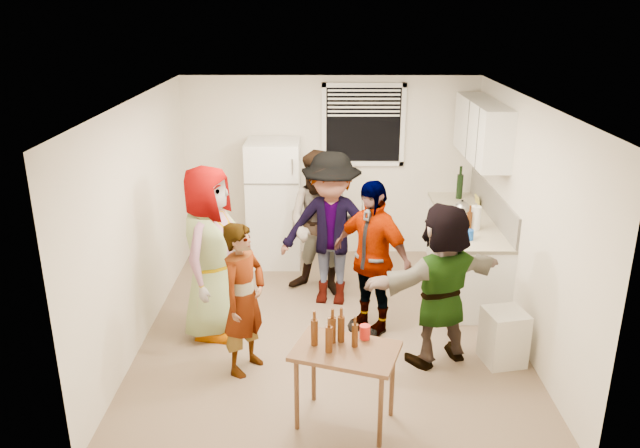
{
  "coord_description": "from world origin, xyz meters",
  "views": [
    {
      "loc": [
        -0.08,
        -6.13,
        3.4
      ],
      "look_at": [
        -0.12,
        0.2,
        1.15
      ],
      "focal_mm": 35.0,
      "sensor_mm": 36.0,
      "label": 1
    }
  ],
  "objects_px": {
    "guest_stripe": "(247,368)",
    "guest_back_right": "(331,301)",
    "beer_bottle_counter": "(468,231)",
    "serving_table": "(345,421)",
    "guest_black": "(369,329)",
    "wine_bottle": "(459,198)",
    "blue_cup": "(469,240)",
    "red_cup": "(365,338)",
    "trash_bin": "(503,339)",
    "guest_grey": "(215,332)",
    "beer_bottle_table": "(355,346)",
    "guest_orange": "(437,359)",
    "refrigerator": "(274,203)",
    "guest_back_left": "(321,292)",
    "kettle": "(461,214)"
  },
  "relations": [
    {
      "from": "red_cup",
      "to": "blue_cup",
      "type": "bearing_deg",
      "value": 55.4
    },
    {
      "from": "guest_stripe",
      "to": "guest_back_right",
      "type": "relative_size",
      "value": 0.82
    },
    {
      "from": "wine_bottle",
      "to": "guest_back_right",
      "type": "xyz_separation_m",
      "value": [
        -1.74,
        -1.29,
        -0.9
      ]
    },
    {
      "from": "beer_bottle_table",
      "to": "guest_black",
      "type": "bearing_deg",
      "value": 81.17
    },
    {
      "from": "kettle",
      "to": "serving_table",
      "type": "distance_m",
      "value": 3.44
    },
    {
      "from": "serving_table",
      "to": "guest_black",
      "type": "height_order",
      "value": "serving_table"
    },
    {
      "from": "refrigerator",
      "to": "serving_table",
      "type": "xyz_separation_m",
      "value": [
        0.85,
        -3.53,
        -0.85
      ]
    },
    {
      "from": "wine_bottle",
      "to": "blue_cup",
      "type": "relative_size",
      "value": 2.86
    },
    {
      "from": "beer_bottle_table",
      "to": "guest_orange",
      "type": "distance_m",
      "value": 1.49
    },
    {
      "from": "refrigerator",
      "to": "guest_black",
      "type": "distance_m",
      "value": 2.39
    },
    {
      "from": "guest_back_left",
      "to": "guest_back_right",
      "type": "height_order",
      "value": "guest_back_right"
    },
    {
      "from": "beer_bottle_counter",
      "to": "guest_grey",
      "type": "distance_m",
      "value": 3.11
    },
    {
      "from": "blue_cup",
      "to": "wine_bottle",
      "type": "bearing_deg",
      "value": 82.7
    },
    {
      "from": "wine_bottle",
      "to": "trash_bin",
      "type": "distance_m",
      "value": 2.71
    },
    {
      "from": "refrigerator",
      "to": "beer_bottle_table",
      "type": "distance_m",
      "value": 3.61
    },
    {
      "from": "guest_grey",
      "to": "guest_orange",
      "type": "distance_m",
      "value": 2.4
    },
    {
      "from": "blue_cup",
      "to": "trash_bin",
      "type": "height_order",
      "value": "blue_cup"
    },
    {
      "from": "wine_bottle",
      "to": "beer_bottle_table",
      "type": "xyz_separation_m",
      "value": [
        -1.57,
        -3.55,
        -0.19
      ]
    },
    {
      "from": "wine_bottle",
      "to": "red_cup",
      "type": "bearing_deg",
      "value": -113.42
    },
    {
      "from": "guest_black",
      "to": "wine_bottle",
      "type": "bearing_deg",
      "value": 98.31
    },
    {
      "from": "beer_bottle_counter",
      "to": "guest_stripe",
      "type": "height_order",
      "value": "beer_bottle_counter"
    },
    {
      "from": "wine_bottle",
      "to": "serving_table",
      "type": "height_order",
      "value": "wine_bottle"
    },
    {
      "from": "red_cup",
      "to": "guest_orange",
      "type": "xyz_separation_m",
      "value": [
        0.8,
        0.83,
        -0.71
      ]
    },
    {
      "from": "refrigerator",
      "to": "serving_table",
      "type": "distance_m",
      "value": 3.73
    },
    {
      "from": "blue_cup",
      "to": "guest_black",
      "type": "distance_m",
      "value": 1.5
    },
    {
      "from": "beer_bottle_table",
      "to": "serving_table",
      "type": "bearing_deg",
      "value": -149.52
    },
    {
      "from": "trash_bin",
      "to": "beer_bottle_table",
      "type": "height_order",
      "value": "beer_bottle_table"
    },
    {
      "from": "guest_grey",
      "to": "guest_stripe",
      "type": "relative_size",
      "value": 1.24
    },
    {
      "from": "guest_back_right",
      "to": "guest_back_left",
      "type": "bearing_deg",
      "value": 124.98
    },
    {
      "from": "refrigerator",
      "to": "guest_back_left",
      "type": "height_order",
      "value": "refrigerator"
    },
    {
      "from": "wine_bottle",
      "to": "guest_black",
      "type": "relative_size",
      "value": 0.19
    },
    {
      "from": "trash_bin",
      "to": "serving_table",
      "type": "xyz_separation_m",
      "value": [
        -1.6,
        -0.97,
        -0.25
      ]
    },
    {
      "from": "blue_cup",
      "to": "guest_stripe",
      "type": "bearing_deg",
      "value": -153.2
    },
    {
      "from": "guest_back_right",
      "to": "blue_cup",
      "type": "bearing_deg",
      "value": -0.58
    },
    {
      "from": "kettle",
      "to": "guest_back_right",
      "type": "height_order",
      "value": "kettle"
    },
    {
      "from": "refrigerator",
      "to": "wine_bottle",
      "type": "bearing_deg",
      "value": 1.59
    },
    {
      "from": "red_cup",
      "to": "guest_stripe",
      "type": "relative_size",
      "value": 0.08
    },
    {
      "from": "red_cup",
      "to": "beer_bottle_counter",
      "type": "bearing_deg",
      "value": 57.98
    },
    {
      "from": "beer_bottle_table",
      "to": "guest_back_left",
      "type": "bearing_deg",
      "value": 96.51
    },
    {
      "from": "serving_table",
      "to": "red_cup",
      "type": "height_order",
      "value": "red_cup"
    },
    {
      "from": "guest_stripe",
      "to": "guest_back_left",
      "type": "relative_size",
      "value": 0.85
    },
    {
      "from": "blue_cup",
      "to": "trash_bin",
      "type": "distance_m",
      "value": 1.26
    },
    {
      "from": "refrigerator",
      "to": "trash_bin",
      "type": "relative_size",
      "value": 3.06
    },
    {
      "from": "beer_bottle_table",
      "to": "guest_orange",
      "type": "relative_size",
      "value": 0.12
    },
    {
      "from": "serving_table",
      "to": "guest_stripe",
      "type": "distance_m",
      "value": 1.25
    },
    {
      "from": "guest_orange",
      "to": "kettle",
      "type": "bearing_deg",
      "value": -131.9
    },
    {
      "from": "beer_bottle_table",
      "to": "red_cup",
      "type": "height_order",
      "value": "beer_bottle_table"
    },
    {
      "from": "serving_table",
      "to": "guest_black",
      "type": "bearing_deg",
      "value": 78.83
    },
    {
      "from": "wine_bottle",
      "to": "beer_bottle_counter",
      "type": "height_order",
      "value": "wine_bottle"
    },
    {
      "from": "beer_bottle_table",
      "to": "guest_orange",
      "type": "xyz_separation_m",
      "value": [
        0.89,
        0.96,
        -0.71
      ]
    }
  ]
}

